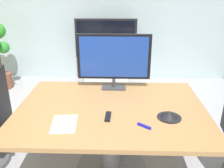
{
  "coord_description": "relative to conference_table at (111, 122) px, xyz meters",
  "views": [
    {
      "loc": [
        0.2,
        -2.1,
        1.86
      ],
      "look_at": [
        0.12,
        0.32,
        0.9
      ],
      "focal_mm": 39.12,
      "sensor_mm": 36.0,
      "label": 1
    }
  ],
  "objects": [
    {
      "name": "wall_back_glass_partition",
      "position": [
        -0.12,
        2.95,
        0.9
      ],
      "size": [
        5.75,
        0.1,
        2.95
      ],
      "primitive_type": "cube",
      "color": "#9EB2B7",
      "rests_on": "ground"
    },
    {
      "name": "conference_phone",
      "position": [
        0.54,
        -0.19,
        0.21
      ],
      "size": [
        0.22,
        0.22,
        0.07
      ],
      "color": "black",
      "rests_on": "conference_table"
    },
    {
      "name": "tv_monitor",
      "position": [
        0.01,
        0.52,
        0.53
      ],
      "size": [
        0.84,
        0.18,
        0.64
      ],
      "color": "#333338",
      "rests_on": "conference_table"
    },
    {
      "name": "conference_table",
      "position": [
        0.0,
        0.0,
        0.0
      ],
      "size": [
        1.86,
        1.38,
        0.75
      ],
      "color": "olive",
      "rests_on": "ground"
    },
    {
      "name": "wall_display_unit",
      "position": [
        -0.19,
        2.59,
        -0.13
      ],
      "size": [
        1.2,
        0.36,
        1.31
      ],
      "color": "#B7BABC",
      "rests_on": "ground"
    },
    {
      "name": "paper_notepad",
      "position": [
        -0.4,
        -0.34,
        0.18
      ],
      "size": [
        0.24,
        0.32,
        0.01
      ],
      "primitive_type": "cube",
      "rotation": [
        0.0,
        0.0,
        0.09
      ],
      "color": "white",
      "rests_on": "conference_table"
    },
    {
      "name": "remote_control",
      "position": [
        -0.02,
        -0.2,
        0.18
      ],
      "size": [
        0.06,
        0.17,
        0.02
      ],
      "primitive_type": "cube",
      "rotation": [
        0.0,
        0.0,
        -0.04
      ],
      "color": "black",
      "rests_on": "conference_table"
    },
    {
      "name": "whiteboard_marker",
      "position": [
        0.29,
        -0.36,
        0.19
      ],
      "size": [
        0.11,
        0.1,
        0.02
      ],
      "primitive_type": "cube",
      "rotation": [
        0.0,
        0.0,
        -0.66
      ],
      "color": "#1919A5",
      "rests_on": "conference_table"
    }
  ]
}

